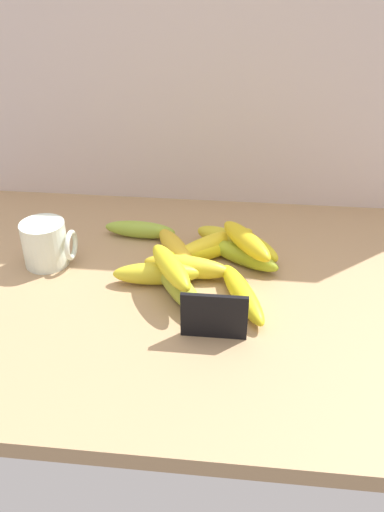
% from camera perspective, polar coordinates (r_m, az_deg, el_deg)
% --- Properties ---
extents(counter_top, '(1.10, 0.76, 0.03)m').
position_cam_1_polar(counter_top, '(1.02, -1.38, -4.05)').
color(counter_top, tan).
rests_on(counter_top, ground).
extents(back_wall, '(1.30, 0.02, 0.70)m').
position_cam_1_polar(back_wall, '(1.24, 0.82, 19.72)').
color(back_wall, beige).
rests_on(back_wall, ground).
extents(chalkboard_sign, '(0.11, 0.02, 0.08)m').
position_cam_1_polar(chalkboard_sign, '(0.87, 2.39, -6.66)').
color(chalkboard_sign, black).
rests_on(chalkboard_sign, counter_top).
extents(coffee_mug, '(0.10, 0.09, 0.09)m').
position_cam_1_polar(coffee_mug, '(1.09, -15.43, 1.29)').
color(coffee_mug, white).
rests_on(coffee_mug, counter_top).
extents(banana_0, '(0.16, 0.05, 0.04)m').
position_cam_1_polar(banana_0, '(1.17, -5.63, 2.85)').
color(banana_0, '#95B439').
rests_on(banana_0, counter_top).
extents(banana_1, '(0.11, 0.19, 0.04)m').
position_cam_1_polar(banana_1, '(0.96, 5.43, -4.04)').
color(banana_1, yellow).
rests_on(banana_1, counter_top).
extents(banana_2, '(0.14, 0.14, 0.04)m').
position_cam_1_polar(banana_2, '(1.11, 6.27, 1.26)').
color(banana_2, yellow).
rests_on(banana_2, counter_top).
extents(banana_3, '(0.18, 0.11, 0.03)m').
position_cam_1_polar(banana_3, '(1.07, 0.03, 0.09)').
color(banana_3, yellow).
rests_on(banana_3, counter_top).
extents(banana_4, '(0.18, 0.06, 0.04)m').
position_cam_1_polar(banana_4, '(1.03, -0.59, -1.16)').
color(banana_4, gold).
rests_on(banana_4, counter_top).
extents(banana_5, '(0.15, 0.11, 0.04)m').
position_cam_1_polar(banana_5, '(1.12, 3.89, 1.76)').
color(banana_5, gold).
rests_on(banana_5, counter_top).
extents(banana_6, '(0.15, 0.20, 0.04)m').
position_cam_1_polar(banana_6, '(0.98, -1.51, -3.14)').
color(banana_6, '#A0B032').
rests_on(banana_6, counter_top).
extents(banana_7, '(0.17, 0.06, 0.04)m').
position_cam_1_polar(banana_7, '(1.01, -3.79, -1.90)').
color(banana_7, yellow).
rests_on(banana_7, counter_top).
extents(banana_8, '(0.18, 0.16, 0.04)m').
position_cam_1_polar(banana_8, '(1.10, 2.34, 1.26)').
color(banana_8, yellow).
rests_on(banana_8, counter_top).
extents(banana_9, '(0.16, 0.12, 0.04)m').
position_cam_1_polar(banana_9, '(1.07, 5.46, 0.07)').
color(banana_9, '#A0B326').
rests_on(banana_9, counter_top).
extents(banana_10, '(0.12, 0.17, 0.04)m').
position_cam_1_polar(banana_10, '(1.08, -1.73, 0.75)').
color(banana_10, gold).
rests_on(banana_10, counter_top).
extents(banana_11, '(0.12, 0.16, 0.04)m').
position_cam_1_polar(banana_11, '(1.04, 5.86, 1.66)').
color(banana_11, yellow).
rests_on(banana_11, banana_9).
extents(banana_12, '(0.11, 0.16, 0.04)m').
position_cam_1_polar(banana_12, '(0.95, -2.30, -1.19)').
color(banana_12, yellow).
rests_on(banana_12, banana_6).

